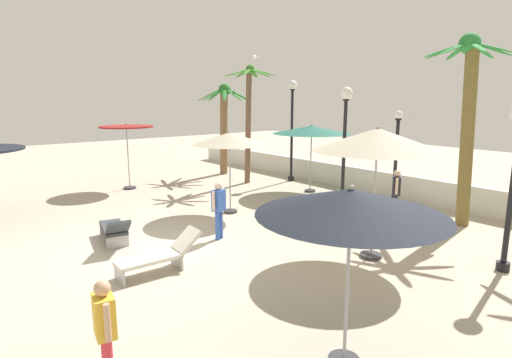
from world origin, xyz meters
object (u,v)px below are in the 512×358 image
object	(u,v)px
patio_umbrella_3	(377,140)
lamp_post_3	(292,117)
patio_umbrella_2	(229,139)
seagull_0	(255,57)
palm_tree_1	(224,117)
palm_tree_3	(249,107)
lounge_chair_1	(160,255)
guest_0	(396,190)
patio_umbrella_1	(351,203)
lamp_post_2	(396,155)
patio_umbrella_0	(127,132)
guest_1	(105,325)
lamp_post_1	(345,128)
palm_tree_2	(468,109)
lounge_chair_0	(115,228)
guest_2	(219,205)
patio_umbrella_4	(312,130)

from	to	relation	value
patio_umbrella_3	lamp_post_3	distance (m)	9.45
patio_umbrella_2	seagull_0	world-z (taller)	seagull_0
patio_umbrella_2	palm_tree_1	bearing A→B (deg)	147.17
palm_tree_3	lounge_chair_1	bearing A→B (deg)	-49.06
lamp_post_3	guest_0	size ratio (longest dim) A/B	2.89
seagull_0	patio_umbrella_1	bearing A→B (deg)	-33.86
lamp_post_2	patio_umbrella_0	bearing A→B (deg)	-143.25
guest_1	patio_umbrella_1	bearing A→B (deg)	60.88
lamp_post_2	guest_0	world-z (taller)	lamp_post_2
palm_tree_1	lounge_chair_1	size ratio (longest dim) A/B	2.36
patio_umbrella_0	palm_tree_3	bearing A→B (deg)	64.54
palm_tree_3	lamp_post_1	distance (m)	5.41
patio_umbrella_0	palm_tree_3	world-z (taller)	palm_tree_3
palm_tree_2	patio_umbrella_0	bearing A→B (deg)	-151.88
patio_umbrella_3	guest_1	world-z (taller)	patio_umbrella_3
patio_umbrella_1	palm_tree_1	distance (m)	15.41
patio_umbrella_0	patio_umbrella_3	size ratio (longest dim) A/B	0.88
lounge_chair_0	guest_0	xyz separation A→B (m)	(3.31, 7.70, 0.55)
palm_tree_2	guest_1	distance (m)	11.13
guest_2	seagull_0	xyz separation A→B (m)	(-8.01, 7.56, 4.87)
patio_umbrella_1	guest_0	distance (m)	8.01
lounge_chair_1	lounge_chair_0	bearing A→B (deg)	-177.39
lamp_post_3	palm_tree_3	bearing A→B (deg)	-112.19
palm_tree_3	guest_1	distance (m)	13.69
palm_tree_1	patio_umbrella_1	bearing A→B (deg)	-27.92
patio_umbrella_0	palm_tree_1	size ratio (longest dim) A/B	0.62
patio_umbrella_2	lounge_chair_1	world-z (taller)	patio_umbrella_2
lamp_post_3	guest_1	size ratio (longest dim) A/B	2.98
patio_umbrella_4	lounge_chair_0	world-z (taller)	patio_umbrella_4
patio_umbrella_3	lounge_chair_0	world-z (taller)	patio_umbrella_3
lounge_chair_1	guest_2	size ratio (longest dim) A/B	1.20
lamp_post_2	lounge_chair_1	distance (m)	9.21
seagull_0	guest_2	bearing A→B (deg)	-43.37
patio_umbrella_4	lamp_post_2	world-z (taller)	lamp_post_2
lamp_post_3	lounge_chair_1	distance (m)	11.17
patio_umbrella_0	seagull_0	bearing A→B (deg)	92.83
lamp_post_1	seagull_0	xyz separation A→B (m)	(-7.94, 2.42, 3.04)
guest_0	guest_2	distance (m)	5.70
lounge_chair_0	lounge_chair_1	size ratio (longest dim) A/B	1.03
lounge_chair_1	guest_0	distance (m)	7.66
palm_tree_3	patio_umbrella_0	bearing A→B (deg)	-115.46
seagull_0	patio_umbrella_0	bearing A→B (deg)	-87.17
palm_tree_2	lamp_post_1	bearing A→B (deg)	-159.24
palm_tree_3	seagull_0	bearing A→B (deg)	137.49
guest_0	lounge_chair_1	bearing A→B (deg)	-96.58
patio_umbrella_4	lounge_chair_0	size ratio (longest dim) A/B	1.60
patio_umbrella_3	guest_0	xyz separation A→B (m)	(-1.49, 3.26, -1.87)
lamp_post_2	seagull_0	world-z (taller)	seagull_0
lounge_chair_0	guest_1	xyz separation A→B (m)	(5.46, -2.06, 0.51)
patio_umbrella_4	palm_tree_2	xyz separation A→B (m)	(5.86, 0.33, 0.93)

